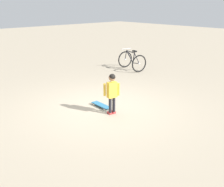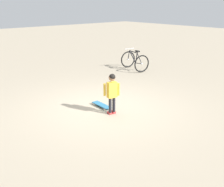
# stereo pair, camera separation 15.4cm
# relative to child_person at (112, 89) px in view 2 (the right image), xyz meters

# --- Properties ---
(ground_plane) EXTENTS (50.00, 50.00, 0.00)m
(ground_plane) POSITION_rel_child_person_xyz_m (-0.13, -0.49, -0.66)
(ground_plane) COLOR tan
(child_person) EXTENTS (0.34, 0.27, 1.06)m
(child_person) POSITION_rel_child_person_xyz_m (0.00, 0.00, 0.00)
(child_person) COLOR black
(child_person) RESTS_ON ground
(skateboard) EXTENTS (0.23, 0.69, 0.07)m
(skateboard) POSITION_rel_child_person_xyz_m (-0.10, -0.54, -0.60)
(skateboard) COLOR teal
(skateboard) RESTS_ON ground
(bicycle_near) EXTENTS (0.91, 1.19, 0.85)m
(bicycle_near) POSITION_rel_child_person_xyz_m (-3.91, -2.99, -0.28)
(bicycle_near) COLOR black
(bicycle_near) RESTS_ON ground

